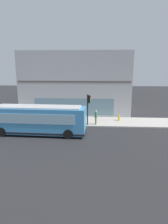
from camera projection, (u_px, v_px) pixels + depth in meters
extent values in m
plane|color=#262628|center=(67.00, 134.00, 20.75)|extent=(120.00, 120.00, 0.00)
cube|color=#B2ADA3|center=(72.00, 121.00, 25.44)|extent=(4.47, 40.00, 0.15)
cube|color=#A8A8AD|center=(77.00, 83.00, 31.25)|extent=(9.53, 16.21, 9.34)
cube|color=brown|center=(74.00, 82.00, 26.65)|extent=(0.36, 15.89, 0.24)
cube|color=slate|center=(74.00, 107.00, 27.33)|extent=(0.12, 11.35, 2.40)
cube|color=#3F8CC6|center=(39.00, 120.00, 20.32)|extent=(2.85, 10.08, 2.70)
cube|color=silver|center=(38.00, 107.00, 20.01)|extent=(2.44, 9.07, 0.12)
cube|color=#8CB2C6|center=(42.00, 113.00, 21.46)|extent=(0.35, 8.20, 1.00)
cube|color=#8CB2C6|center=(34.00, 119.00, 19.00)|extent=(0.35, 8.20, 1.00)
cube|color=black|center=(39.00, 130.00, 20.58)|extent=(2.89, 10.12, 0.20)
cylinder|color=black|center=(12.00, 125.00, 22.02)|extent=(0.34, 1.01, 1.00)
cylinder|color=black|center=(2.00, 132.00, 19.79)|extent=(0.34, 1.01, 1.00)
cylinder|color=black|center=(72.00, 127.00, 21.35)|extent=(0.34, 1.01, 1.00)
cylinder|color=black|center=(68.00, 134.00, 19.12)|extent=(0.34, 1.01, 1.00)
cylinder|color=black|center=(88.00, 110.00, 23.06)|extent=(0.14, 0.14, 3.76)
cube|color=black|center=(89.00, 99.00, 22.76)|extent=(0.32, 0.24, 0.90)
sphere|color=red|center=(90.00, 97.00, 22.69)|extent=(0.20, 0.20, 0.20)
sphere|color=yellow|center=(90.00, 99.00, 22.75)|extent=(0.20, 0.20, 0.20)
sphere|color=green|center=(90.00, 101.00, 22.81)|extent=(0.20, 0.20, 0.20)
cylinder|color=yellow|center=(119.00, 119.00, 25.38)|extent=(0.24, 0.24, 0.55)
sphere|color=yellow|center=(119.00, 116.00, 25.30)|extent=(0.22, 0.22, 0.22)
cylinder|color=yellow|center=(120.00, 118.00, 25.36)|extent=(0.10, 0.12, 0.10)
cylinder|color=yellow|center=(119.00, 118.00, 25.54)|extent=(0.12, 0.10, 0.10)
cylinder|color=#99994C|center=(31.00, 119.00, 24.62)|extent=(0.14, 0.14, 0.79)
cylinder|color=#99994C|center=(32.00, 119.00, 24.49)|extent=(0.14, 0.14, 0.79)
cylinder|color=gold|center=(31.00, 114.00, 24.40)|extent=(0.32, 0.32, 0.62)
sphere|color=tan|center=(31.00, 111.00, 24.31)|extent=(0.21, 0.21, 0.21)
cylinder|color=#99994C|center=(96.00, 121.00, 23.54)|extent=(0.14, 0.14, 0.87)
cylinder|color=#99994C|center=(96.00, 121.00, 23.71)|extent=(0.14, 0.14, 0.87)
cylinder|color=#3F8C4C|center=(96.00, 115.00, 23.45)|extent=(0.32, 0.32, 0.69)
sphere|color=beige|center=(96.00, 111.00, 23.35)|extent=(0.24, 0.24, 0.24)
cylinder|color=black|center=(49.00, 118.00, 24.99)|extent=(0.14, 0.14, 0.81)
cylinder|color=black|center=(48.00, 118.00, 25.01)|extent=(0.14, 0.14, 0.81)
cylinder|color=#B23338|center=(48.00, 113.00, 24.84)|extent=(0.32, 0.32, 0.64)
sphere|color=#9E704C|center=(48.00, 110.00, 24.75)|extent=(0.22, 0.22, 0.22)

